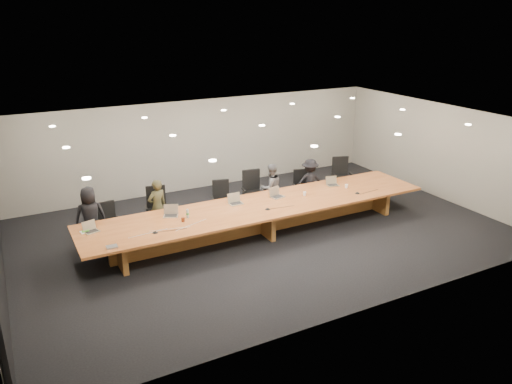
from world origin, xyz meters
TOP-DOWN VIEW (x-y plane):
  - ground at (0.00, 0.00)m, footprint 12.00×12.00m
  - back_wall at (0.00, 4.00)m, footprint 12.00×0.02m
  - conference_table at (0.00, 0.00)m, footprint 9.00×1.80m
  - chair_far_left at (-3.49, 1.27)m, footprint 0.56×0.56m
  - chair_left at (-2.28, 1.34)m, footprint 0.70×0.70m
  - chair_mid_left at (-0.50, 1.30)m, footprint 0.67×0.67m
  - chair_mid_right at (0.48, 1.35)m, footprint 0.71×0.71m
  - chair_right at (2.06, 1.32)m, footprint 0.62×0.62m
  - chair_far_right at (3.47, 1.28)m, footprint 0.76×0.76m
  - person_a at (-3.92, 1.28)m, footprint 0.76×0.54m
  - person_b at (-2.31, 1.20)m, footprint 0.59×0.46m
  - person_c at (0.94, 1.20)m, footprint 0.69×0.55m
  - person_d at (2.19, 1.14)m, footprint 1.00×0.78m
  - laptop_a at (-4.07, 0.30)m, footprint 0.35×0.30m
  - laptop_b at (-2.25, 0.35)m, footprint 0.41×0.37m
  - laptop_c at (-0.54, 0.36)m, footprint 0.34×0.25m
  - laptop_d at (0.63, 0.29)m, footprint 0.40×0.33m
  - laptop_e at (2.46, 0.39)m, footprint 0.36×0.29m
  - water_bottle at (-1.92, 0.09)m, footprint 0.08×0.08m
  - amber_mug at (-2.09, -0.08)m, footprint 0.10×0.10m
  - paper_cup_near at (1.33, 0.08)m, footprint 0.11×0.11m
  - paper_cup_far at (2.68, 0.06)m, footprint 0.10×0.10m
  - notepad at (-4.19, 0.37)m, footprint 0.24×0.20m
  - lime_gadget at (-4.19, 0.36)m, footprint 0.15×0.09m
  - av_box at (-3.85, -0.68)m, footprint 0.23×0.17m
  - mic_left at (-2.86, -0.39)m, footprint 0.16×0.16m
  - mic_center at (-0.01, -0.33)m, footprint 0.16×0.16m
  - mic_right at (2.66, -0.44)m, footprint 0.17×0.17m

SIDE VIEW (x-z plane):
  - ground at x=0.00m, z-range 0.00..0.00m
  - chair_far_left at x=-3.49m, z-range 0.00..0.99m
  - chair_right at x=2.06m, z-range 0.00..0.99m
  - conference_table at x=0.00m, z-range 0.15..0.90m
  - chair_mid_left at x=-0.50m, z-range 0.00..1.07m
  - chair_left at x=-2.28m, z-range 0.00..1.17m
  - chair_far_right at x=3.47m, z-range 0.00..1.20m
  - chair_mid_right at x=0.48m, z-range 0.00..1.20m
  - person_d at x=2.19m, z-range 0.00..1.36m
  - person_c at x=0.94m, z-range 0.00..1.37m
  - person_b at x=-2.31m, z-range 0.00..1.42m
  - person_a at x=-3.92m, z-range 0.00..1.46m
  - notepad at x=-4.19m, z-range 0.75..0.76m
  - mic_left at x=-2.86m, z-range 0.75..0.78m
  - mic_center at x=-0.01m, z-range 0.75..0.78m
  - av_box at x=-3.85m, z-range 0.75..0.78m
  - mic_right at x=2.66m, z-range 0.75..0.78m
  - lime_gadget at x=-4.19m, z-range 0.76..0.79m
  - paper_cup_near at x=1.33m, z-range 0.75..0.85m
  - amber_mug at x=-2.09m, z-range 0.75..0.85m
  - paper_cup_far at x=2.68m, z-range 0.75..0.85m
  - water_bottle at x=-1.92m, z-range 0.75..0.95m
  - laptop_a at x=-4.07m, z-range 0.75..0.99m
  - laptop_e at x=2.46m, z-range 0.75..1.00m
  - laptop_c at x=-0.54m, z-range 0.75..1.02m
  - laptop_b at x=-2.25m, z-range 0.75..1.02m
  - laptop_d at x=0.63m, z-range 0.75..1.02m
  - back_wall at x=0.00m, z-range 0.00..2.80m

